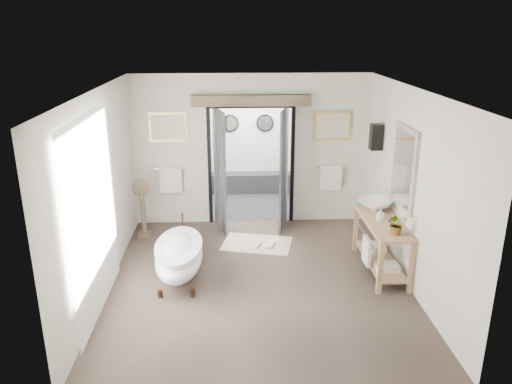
% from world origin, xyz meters
% --- Properties ---
extents(ground_plane, '(5.00, 5.00, 0.00)m').
position_xyz_m(ground_plane, '(0.00, 0.00, 0.00)').
color(ground_plane, brown).
extents(room_shell, '(4.52, 5.02, 2.91)m').
position_xyz_m(room_shell, '(-0.04, -0.12, 1.86)').
color(room_shell, silver).
rests_on(room_shell, ground_plane).
extents(shower_room, '(2.22, 2.01, 2.51)m').
position_xyz_m(shower_room, '(0.00, 3.99, 0.91)').
color(shower_room, black).
rests_on(shower_room, ground_plane).
extents(back_wall_dressing, '(3.82, 0.79, 2.52)m').
position_xyz_m(back_wall_dressing, '(0.00, 2.32, 1.56)').
color(back_wall_dressing, black).
rests_on(back_wall_dressing, ground_plane).
extents(clawfoot_tub, '(0.72, 1.60, 0.78)m').
position_xyz_m(clawfoot_tub, '(-1.20, 0.18, 0.38)').
color(clawfoot_tub, '#372216').
rests_on(clawfoot_tub, ground_plane).
extents(vanity, '(0.57, 1.60, 0.85)m').
position_xyz_m(vanity, '(1.95, 0.30, 0.51)').
color(vanity, '#AC8352').
rests_on(vanity, ground_plane).
extents(pedestal_mirror, '(0.33, 0.21, 1.11)m').
position_xyz_m(pedestal_mirror, '(-2.01, 1.83, 0.48)').
color(pedestal_mirror, '#75614A').
rests_on(pedestal_mirror, ground_plane).
extents(rug, '(1.35, 1.05, 0.01)m').
position_xyz_m(rug, '(0.06, 1.38, 0.01)').
color(rug, beige).
rests_on(rug, ground_plane).
extents(slippers, '(0.45, 0.29, 0.05)m').
position_xyz_m(slippers, '(0.16, 1.24, 0.04)').
color(slippers, silver).
rests_on(slippers, rug).
extents(basin, '(0.68, 0.68, 0.19)m').
position_xyz_m(basin, '(1.95, 0.73, 0.95)').
color(basin, white).
rests_on(basin, vanity).
extents(plant, '(0.30, 0.26, 0.33)m').
position_xyz_m(plant, '(2.00, -0.24, 1.01)').
color(plant, gray).
rests_on(plant, vanity).
extents(soap_bottle_a, '(0.10, 0.10, 0.20)m').
position_xyz_m(soap_bottle_a, '(1.92, 0.30, 0.95)').
color(soap_bottle_a, gray).
rests_on(soap_bottle_a, vanity).
extents(soap_bottle_b, '(0.16, 0.16, 0.18)m').
position_xyz_m(soap_bottle_b, '(1.87, 0.98, 0.94)').
color(soap_bottle_b, gray).
rests_on(soap_bottle_b, vanity).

